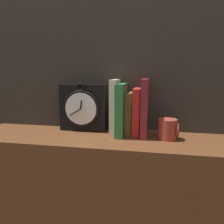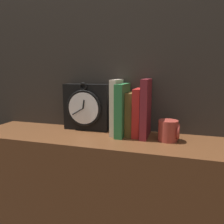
# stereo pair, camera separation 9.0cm
# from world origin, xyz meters

# --- Properties ---
(wall_back) EXTENTS (6.00, 0.05, 2.60)m
(wall_back) POSITION_xyz_m (0.00, 0.17, 1.30)
(wall_back) COLOR #2D2823
(wall_back) RESTS_ON ground_plane
(clock) EXTENTS (0.22, 0.08, 0.23)m
(clock) POSITION_xyz_m (-0.16, 0.10, 0.97)
(clock) COLOR black
(clock) RESTS_ON bookshelf
(book_slot0_cream) EXTENTS (0.03, 0.13, 0.24)m
(book_slot0_cream) POSITION_xyz_m (0.00, 0.07, 0.98)
(book_slot0_cream) COLOR beige
(book_slot0_cream) RESTS_ON bookshelf
(book_slot1_green) EXTENTS (0.03, 0.16, 0.22)m
(book_slot1_green) POSITION_xyz_m (0.03, 0.06, 0.97)
(book_slot1_green) COLOR #2A723D
(book_slot1_green) RESTS_ON bookshelf
(book_slot2_brown) EXTENTS (0.03, 0.12, 0.19)m
(book_slot2_brown) POSITION_xyz_m (0.06, 0.08, 0.95)
(book_slot2_brown) COLOR brown
(book_slot2_brown) RESTS_ON bookshelf
(book_slot3_red) EXTENTS (0.03, 0.13, 0.20)m
(book_slot3_red) POSITION_xyz_m (0.10, 0.07, 0.96)
(book_slot3_red) COLOR red
(book_slot3_red) RESTS_ON bookshelf
(book_slot4_maroon) EXTENTS (0.03, 0.15, 0.24)m
(book_slot4_maroon) POSITION_xyz_m (0.13, 0.06, 0.98)
(book_slot4_maroon) COLOR maroon
(book_slot4_maroon) RESTS_ON bookshelf
(mug) EXTENTS (0.08, 0.08, 0.08)m
(mug) POSITION_xyz_m (0.23, 0.02, 0.90)
(mug) COLOR #9E382D
(mug) RESTS_ON bookshelf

